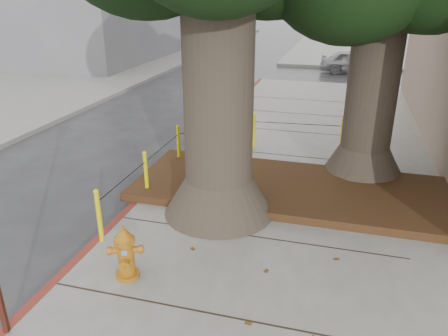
# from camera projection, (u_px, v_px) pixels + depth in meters

# --- Properties ---
(ground) EXTENTS (140.00, 140.00, 0.00)m
(ground) POSITION_uv_depth(u_px,v_px,m) (184.00, 317.00, 5.80)
(ground) COLOR #28282B
(ground) RESTS_ON ground
(sidewalk_far) EXTENTS (16.00, 20.00, 0.15)m
(sidewalk_far) POSITION_uv_depth(u_px,v_px,m) (411.00, 47.00, 30.97)
(sidewalk_far) COLOR slate
(sidewalk_far) RESTS_ON ground
(curb_red) EXTENTS (0.14, 26.00, 0.16)m
(curb_red) POSITION_uv_depth(u_px,v_px,m) (132.00, 208.00, 8.49)
(curb_red) COLOR maroon
(curb_red) RESTS_ON ground
(planter_bed) EXTENTS (6.40, 2.60, 0.16)m
(planter_bed) POSITION_uv_depth(u_px,v_px,m) (291.00, 189.00, 8.96)
(planter_bed) COLOR black
(planter_bed) RESTS_ON sidewalk_main
(bollard_ring) EXTENTS (3.79, 5.39, 0.95)m
(bollard_ring) POSITION_uv_depth(u_px,v_px,m) (215.00, 153.00, 9.65)
(bollard_ring) COLOR yellow
(bollard_ring) RESTS_ON sidewalk_main
(fire_hydrant) EXTENTS (0.45, 0.45, 0.83)m
(fire_hydrant) POSITION_uv_depth(u_px,v_px,m) (126.00, 253.00, 6.22)
(fire_hydrant) COLOR #B86B12
(fire_hydrant) RESTS_ON sidewalk_main
(car_silver) EXTENTS (3.41, 1.57, 1.13)m
(car_silver) POSITION_uv_depth(u_px,v_px,m) (354.00, 62.00, 21.94)
(car_silver) COLOR #9F9FA4
(car_silver) RESTS_ON ground
(car_dark) EXTENTS (2.04, 4.38, 1.24)m
(car_dark) POSITION_uv_depth(u_px,v_px,m) (112.00, 52.00, 24.74)
(car_dark) COLOR black
(car_dark) RESTS_ON ground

